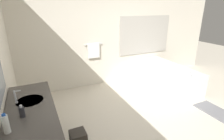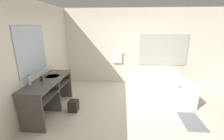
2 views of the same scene
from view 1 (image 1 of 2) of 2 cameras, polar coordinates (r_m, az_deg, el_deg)
The scene contains 9 objects.
ground_plane at distance 3.44m, azimuth 12.45°, elevation -17.37°, with size 16.00×16.00×0.00m, color beige.
wall_back_with_blinds at distance 4.76m, azimuth -2.50°, elevation 11.27°, with size 7.40×0.13×2.70m.
vanity_counter at distance 2.58m, azimuth -24.29°, elevation -15.63°, with size 0.58×1.66×0.86m.
sink_faucet at distance 2.63m, azimuth -28.96°, elevation -7.77°, with size 0.09×0.04×0.18m.
bathtub at distance 4.90m, azimuth 16.36°, elevation -1.78°, with size 1.01×1.89×0.69m.
water_bottle_1 at distance 2.10m, azimuth -31.38°, elevation -14.81°, with size 0.06×0.06×0.22m.
soap_dispenser at distance 2.30m, azimuth -27.35°, elevation -12.03°, with size 0.06×0.06×0.15m.
waste_bin at distance 2.93m, azimuth -10.93°, elevation -21.46°, with size 0.24×0.24×0.28m.
bath_mat at distance 4.33m, azimuth 30.43°, elevation -11.45°, with size 0.45×0.72×0.02m.
Camera 1 is at (-1.78, -2.11, 2.06)m, focal length 28.00 mm.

